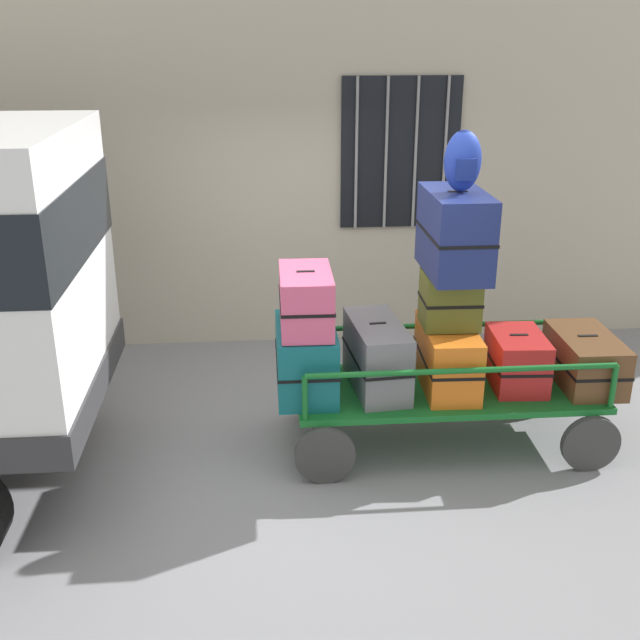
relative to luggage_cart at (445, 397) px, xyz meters
name	(u,v)px	position (x,y,z in m)	size (l,w,h in m)	color
ground_plane	(313,441)	(-1.06, 0.10, -0.41)	(40.00, 40.00, 0.00)	gray
building_wall	(295,101)	(-1.06, 2.45, 2.09)	(12.00, 0.38, 5.00)	#BCB29E
luggage_cart	(445,397)	(0.00, 0.00, 0.00)	(2.49, 1.08, 0.51)	#146023
cart_railing	(448,351)	(0.00, 0.00, 0.41)	(2.36, 0.95, 0.37)	#146023
suitcase_left_bottom	(306,359)	(-1.12, 0.02, 0.37)	(0.47, 0.82, 0.55)	#0F5960
suitcase_left_middle	(306,300)	(-1.12, -0.01, 0.87)	(0.40, 0.71, 0.45)	#CC4C72
suitcase_midleft_bottom	(377,356)	(-0.56, 0.03, 0.37)	(0.46, 0.88, 0.55)	slate
suitcase_center_bottom	(447,357)	(0.00, 0.01, 0.35)	(0.43, 0.85, 0.51)	orange
suitcase_center_middle	(450,299)	(0.00, 0.04, 0.82)	(0.45, 0.39, 0.43)	#4C5119
suitcase_center_top	(455,233)	(0.00, 0.03, 1.35)	(0.43, 0.83, 0.62)	navy
suitcase_midright_bottom	(517,360)	(0.56, -0.01, 0.31)	(0.44, 0.64, 0.43)	#B21E1E
suitcase_right_bottom	(585,359)	(1.12, -0.01, 0.30)	(0.47, 0.81, 0.41)	brown
backpack	(463,161)	(0.02, -0.01, 1.89)	(0.27, 0.22, 0.44)	navy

